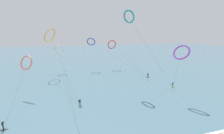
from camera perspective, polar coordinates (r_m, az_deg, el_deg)
name	(u,v)px	position (r m, az deg, el deg)	size (l,w,h in m)	color
sea_water	(74,55)	(114.53, -14.79, 4.62)	(400.00, 200.00, 0.08)	slate
surfer_lime	(173,85)	(46.31, 23.00, -6.59)	(1.40, 0.72, 1.70)	#8CC62D
surfer_charcoal	(3,126)	(30.84, -37.31, -18.16)	(1.40, 0.62, 1.70)	black
surfer_emerald	(80,103)	(32.91, -12.71, -13.78)	(1.40, 0.62, 1.70)	#199351
surfer_navy	(148,75)	(53.96, 14.09, -3.28)	(1.40, 0.60, 1.70)	navy
kite_ivory	(59,49)	(61.10, -20.26, 6.83)	(4.19, 44.99, 11.70)	silver
kite_violet	(181,52)	(35.11, 25.87, 5.30)	(7.15, 9.35, 13.23)	purple
kite_cobalt	(91,42)	(62.37, -8.30, 9.91)	(18.87, 19.93, 14.14)	#2647B7
kite_crimson	(112,45)	(64.68, -0.06, 8.93)	(9.62, 18.89, 13.09)	red
kite_amber	(50,35)	(56.12, -23.48, 11.44)	(8.74, 29.69, 17.51)	orange
kite_teal	(129,17)	(38.66, 6.75, 19.27)	(14.95, 4.69, 21.49)	teal
kite_coral	(26,63)	(40.38, -30.93, 1.47)	(3.79, 15.40, 10.50)	#EA7260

